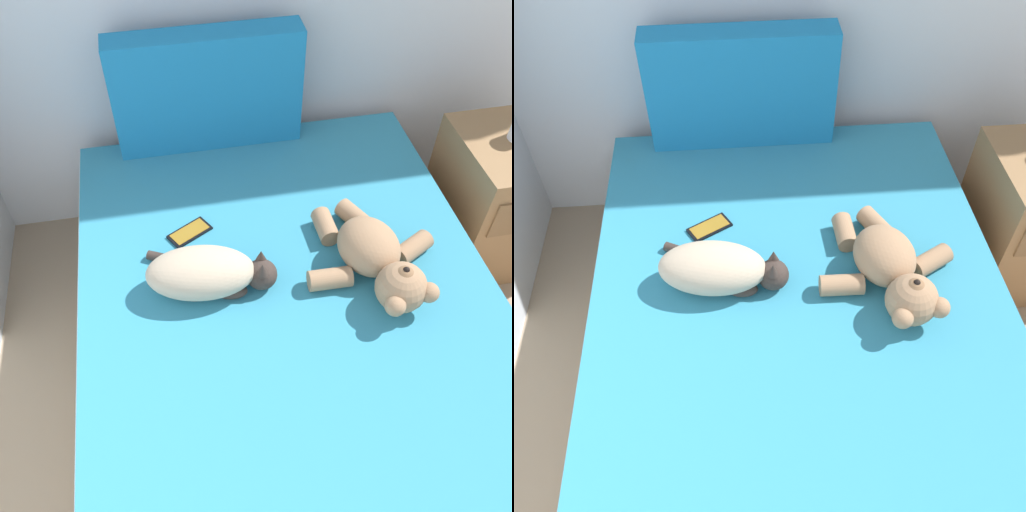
# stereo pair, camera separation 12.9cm
# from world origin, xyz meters

# --- Properties ---
(bed) EXTENTS (1.38, 2.05, 0.46)m
(bed) POSITION_xyz_m (1.07, 3.00, 0.23)
(bed) COLOR olive
(bed) RESTS_ON ground_plane
(patterned_cushion) EXTENTS (0.72, 0.12, 0.46)m
(patterned_cushion) POSITION_xyz_m (0.93, 3.94, 0.69)
(patterned_cushion) COLOR #1972AD
(patterned_cushion) RESTS_ON bed
(cat) EXTENTS (0.42, 0.29, 0.15)m
(cat) POSITION_xyz_m (0.81, 3.19, 0.53)
(cat) COLOR tan
(cat) RESTS_ON bed
(teddy_bear) EXTENTS (0.45, 0.53, 0.17)m
(teddy_bear) POSITION_xyz_m (1.35, 3.14, 0.54)
(teddy_bear) COLOR #937051
(teddy_bear) RESTS_ON bed
(cell_phone) EXTENTS (0.16, 0.14, 0.01)m
(cell_phone) POSITION_xyz_m (0.78, 3.44, 0.47)
(cell_phone) COLOR black
(cell_phone) RESTS_ON bed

